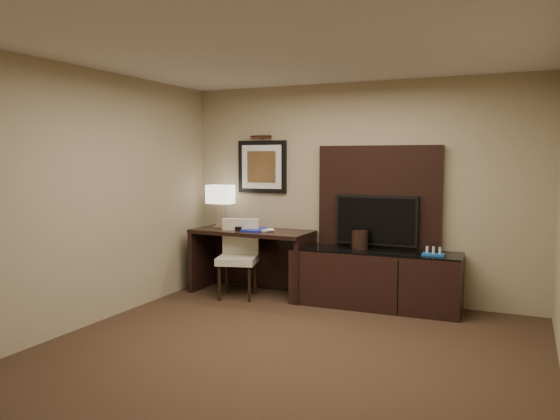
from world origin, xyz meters
The scene contains 18 objects.
floor centered at (0.00, 0.00, -0.01)m, with size 4.50×5.00×0.01m, color #332217.
ceiling centered at (0.00, 0.00, 2.70)m, with size 4.50×5.00×0.01m, color silver.
wall_back centered at (0.00, 2.50, 1.35)m, with size 4.50×0.01×2.70m, color tan.
wall_front centered at (0.00, -2.50, 1.35)m, with size 4.50×0.01×2.70m, color tan.
wall_left centered at (-2.25, 0.00, 1.35)m, with size 0.01×5.00×2.70m, color tan.
desk centered at (-1.29, 2.15, 0.42)m, with size 1.56×0.67×0.84m, color black.
credenza centered at (0.34, 2.15, 0.34)m, with size 1.98×0.55×0.68m, color black.
tv_wall_panel centered at (0.30, 2.44, 1.27)m, with size 1.50×0.12×1.30m, color black.
tv centered at (0.30, 2.34, 1.02)m, with size 1.00×0.08×0.60m, color black.
artwork centered at (-1.30, 2.48, 1.65)m, with size 0.70×0.04×0.70m, color black.
picture_light centered at (-1.30, 2.44, 2.05)m, with size 0.04×0.04×0.30m, color #412214.
desk_chair centered at (-1.36, 1.88, 0.50)m, with size 0.47×0.55×0.99m, color beige, non-canonical shape.
table_lamp centered at (-1.81, 2.24, 1.13)m, with size 0.36×0.20×0.58m, color #92725B, non-canonical shape.
desk_phone centered at (-1.48, 2.11, 0.88)m, with size 0.19×0.17×0.09m, color black, non-canonical shape.
blue_folder centered at (-1.23, 2.12, 0.85)m, with size 0.26×0.35×0.02m, color #18219D.
book centered at (-1.15, 2.12, 0.95)m, with size 0.17×0.02×0.23m, color #C0B897.
ice_bucket centered at (0.14, 2.19, 0.79)m, with size 0.20×0.20×0.22m, color black.
minibar_tray centered at (1.02, 2.10, 0.73)m, with size 0.24×0.15×0.09m, color #1855A0, non-canonical shape.
Camera 1 is at (1.91, -4.11, 1.77)m, focal length 35.00 mm.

